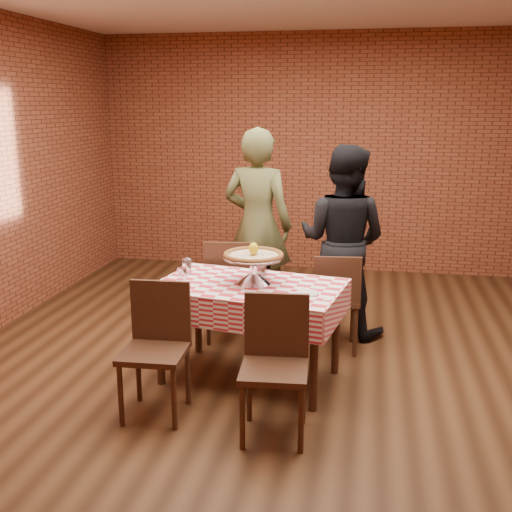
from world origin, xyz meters
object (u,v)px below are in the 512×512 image
at_px(chair_near_left, 154,353).
at_px(pizza_stand, 253,270).
at_px(chair_far_right, 336,301).
at_px(diner_olive, 258,226).
at_px(diner_black, 342,241).
at_px(water_glass_left, 182,276).
at_px(chair_near_right, 274,371).
at_px(pizza, 253,256).
at_px(condiment_caddy, 263,266).
at_px(chair_far_left, 232,288).
at_px(water_glass_right, 187,266).
at_px(table, 250,332).

bearing_deg(chair_near_left, pizza_stand, 49.80).
bearing_deg(chair_far_right, diner_olive, -45.66).
height_order(pizza_stand, diner_black, diner_black).
distance_m(water_glass_left, chair_near_right, 1.16).
xyz_separation_m(pizza, condiment_caddy, (0.02, 0.25, -0.14)).
relative_size(chair_near_left, chair_far_right, 1.04).
height_order(pizza, chair_near_left, pizza).
height_order(condiment_caddy, chair_near_left, same).
height_order(chair_far_left, chair_far_right, chair_far_left).
height_order(water_glass_right, chair_far_left, chair_far_left).
distance_m(pizza_stand, chair_near_right, 0.97).
bearing_deg(chair_near_right, condiment_caddy, 99.33).
xyz_separation_m(table, diner_olive, (-0.20, 1.37, 0.55)).
height_order(water_glass_right, chair_near_right, chair_near_right).
xyz_separation_m(water_glass_right, condiment_caddy, (0.60, 0.08, 0.01)).
distance_m(condiment_caddy, chair_near_left, 1.17).
relative_size(table, diner_olive, 0.73).
distance_m(condiment_caddy, chair_far_right, 0.81).
relative_size(chair_far_left, diner_olive, 0.50).
height_order(water_glass_right, condiment_caddy, condiment_caddy).
bearing_deg(pizza_stand, condiment_caddy, 84.62).
bearing_deg(diner_olive, chair_far_left, 86.80).
xyz_separation_m(water_glass_left, chair_near_left, (-0.01, -0.61, -0.37)).
distance_m(pizza_stand, water_glass_left, 0.54).
bearing_deg(chair_far_left, water_glass_left, 71.34).
xyz_separation_m(water_glass_right, chair_near_left, (0.03, -0.88, -0.37)).
relative_size(water_glass_left, chair_near_right, 0.13).
relative_size(pizza_stand, chair_far_left, 0.50).
distance_m(pizza_stand, chair_far_right, 0.99).
relative_size(water_glass_right, chair_near_right, 0.13).
distance_m(pizza_stand, chair_far_left, 0.94).
bearing_deg(diner_olive, chair_far_right, 149.67).
distance_m(water_glass_right, diner_olive, 1.22).
relative_size(chair_near_left, chair_far_left, 0.97).
distance_m(pizza, chair_near_left, 1.03).
bearing_deg(chair_near_left, table, 49.99).
bearing_deg(chair_far_left, pizza, 106.91).
height_order(table, water_glass_right, water_glass_right).
bearing_deg(diner_olive, table, 107.14).
distance_m(condiment_caddy, diner_olive, 1.12).
bearing_deg(pizza, water_glass_right, 163.20).
bearing_deg(pizza, water_glass_left, -169.58).
distance_m(chair_near_right, diner_olive, 2.28).
xyz_separation_m(water_glass_left, diner_black, (1.13, 1.22, 0.04)).
distance_m(water_glass_left, diner_black, 1.66).
bearing_deg(chair_near_right, pizza, 104.76).
height_order(chair_far_right, diner_olive, diner_olive).
xyz_separation_m(water_glass_right, chair_far_left, (0.23, 0.61, -0.35)).
relative_size(water_glass_left, chair_far_right, 0.14).
bearing_deg(table, diner_olive, 98.14).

